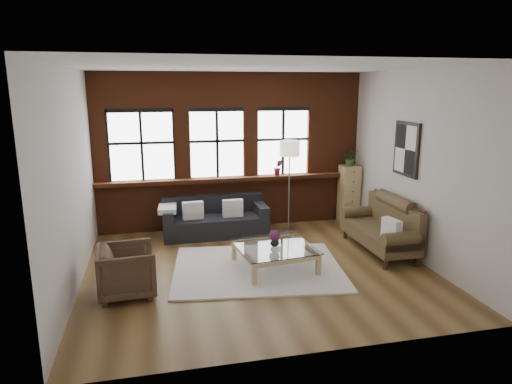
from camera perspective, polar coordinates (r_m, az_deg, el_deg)
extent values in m
plane|color=brown|center=(7.58, 0.27, -9.55)|extent=(5.50, 5.50, 0.00)
plane|color=white|center=(7.00, 0.30, 15.41)|extent=(5.50, 5.50, 0.00)
plane|color=beige|center=(9.54, -3.13, 5.13)|extent=(5.50, 0.00, 5.50)
plane|color=beige|center=(4.78, 7.11, -3.00)|extent=(5.50, 0.00, 5.50)
plane|color=beige|center=(7.03, -22.10, 1.33)|extent=(0.00, 5.00, 5.00)
plane|color=beige|center=(8.18, 19.43, 3.08)|extent=(0.00, 5.00, 5.00)
cube|color=brown|center=(9.48, -2.94, 1.65)|extent=(5.50, 0.30, 0.08)
cube|color=beige|center=(7.56, 0.22, -9.50)|extent=(2.96, 2.46, 0.03)
cube|color=white|center=(8.95, -7.88, -2.29)|extent=(0.41, 0.17, 0.34)
cube|color=white|center=(9.05, -2.92, -2.02)|extent=(0.40, 0.14, 0.34)
cube|color=white|center=(7.93, 16.58, -4.45)|extent=(0.20, 0.40, 0.34)
imported|color=#423021|center=(6.81, -15.82, -9.48)|extent=(0.85, 0.83, 0.72)
imported|color=#B2B2B2|center=(7.44, 2.33, -6.22)|extent=(0.19, 0.19, 0.15)
sphere|color=#692453|center=(7.40, 2.34, -5.42)|extent=(0.17, 0.17, 0.17)
cube|color=tan|center=(10.12, 11.52, -0.27)|extent=(0.39, 0.39, 1.25)
imported|color=#2D5923|center=(9.97, 11.73, 4.20)|extent=(0.37, 0.34, 0.34)
imported|color=#692453|center=(9.63, 2.77, 3.08)|extent=(0.21, 0.18, 0.33)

